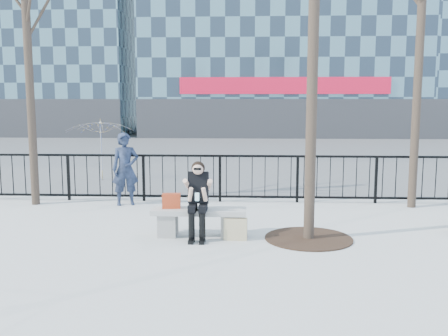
{
  "coord_description": "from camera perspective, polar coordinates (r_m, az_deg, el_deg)",
  "views": [
    {
      "loc": [
        0.85,
        -8.48,
        2.38
      ],
      "look_at": [
        0.4,
        0.8,
        1.1
      ],
      "focal_mm": 40.0,
      "sensor_mm": 36.0,
      "label": 1
    }
  ],
  "objects": [
    {
      "name": "railing",
      "position": [
        11.66,
        -1.44,
        -1.17
      ],
      "size": [
        14.0,
        0.06,
        1.1
      ],
      "color": "black",
      "rests_on": "ground"
    },
    {
      "name": "handbag",
      "position": [
        8.78,
        -6.03,
        -3.76
      ],
      "size": [
        0.33,
        0.18,
        0.26
      ],
      "primitive_type": "cube",
      "rotation": [
        0.0,
        0.0,
        0.09
      ],
      "color": "#AA3215",
      "rests_on": "bench_main"
    },
    {
      "name": "standing_man",
      "position": [
        11.47,
        -11.21,
        -0.11
      ],
      "size": [
        0.7,
        0.58,
        1.64
      ],
      "primitive_type": "imported",
      "rotation": [
        0.0,
        0.0,
        0.36
      ],
      "color": "black",
      "rests_on": "ground"
    },
    {
      "name": "tree_grate",
      "position": [
        8.77,
        9.64,
        -7.93
      ],
      "size": [
        1.5,
        1.5,
        0.02
      ],
      "primitive_type": "cylinder",
      "color": "black",
      "rests_on": "ground"
    },
    {
      "name": "bench_main",
      "position": [
        8.77,
        -2.88,
        -5.87
      ],
      "size": [
        1.65,
        0.46,
        0.49
      ],
      "color": "slate",
      "rests_on": "ground"
    },
    {
      "name": "vendor_umbrella",
      "position": [
        15.11,
        -13.94,
        2.02
      ],
      "size": [
        2.25,
        2.29,
        1.81
      ],
      "primitive_type": "imported",
      "rotation": [
        0.0,
        0.0,
        -0.15
      ],
      "color": "yellow",
      "rests_on": "ground"
    },
    {
      "name": "shopping_bag",
      "position": [
        8.57,
        1.33,
        -6.99
      ],
      "size": [
        0.4,
        0.17,
        0.37
      ],
      "primitive_type": "cube",
      "rotation": [
        0.0,
        0.0,
        -0.06
      ],
      "color": "#C5B28B",
      "rests_on": "ground"
    },
    {
      "name": "street_surface",
      "position": [
        23.62,
        0.69,
        2.08
      ],
      "size": [
        60.0,
        23.0,
        0.01
      ],
      "primitive_type": "cube",
      "color": "#474747",
      "rests_on": "ground"
    },
    {
      "name": "ground",
      "position": [
        8.85,
        -2.86,
        -7.77
      ],
      "size": [
        120.0,
        120.0,
        0.0
      ],
      "primitive_type": "plane",
      "color": "#A5A5A0",
      "rests_on": "ground"
    },
    {
      "name": "seated_woman",
      "position": [
        8.54,
        -3.0,
        -3.72
      ],
      "size": [
        0.5,
        0.64,
        1.34
      ],
      "color": "black",
      "rests_on": "ground"
    }
  ]
}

